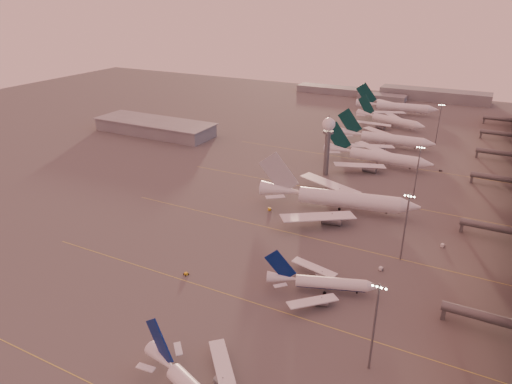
% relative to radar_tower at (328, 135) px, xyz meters
% --- Properties ---
extents(ground, '(700.00, 700.00, 0.00)m').
position_rel_radar_tower_xyz_m(ground, '(-5.00, -120.00, -20.95)').
color(ground, '#5A5757').
rests_on(ground, ground).
extents(taxiway_markings, '(180.00, 185.25, 0.02)m').
position_rel_radar_tower_xyz_m(taxiway_markings, '(25.00, -64.00, -20.94)').
color(taxiway_markings, gold).
rests_on(taxiway_markings, ground).
extents(hangar, '(82.00, 27.00, 8.50)m').
position_rel_radar_tower_xyz_m(hangar, '(-125.00, 20.00, -16.63)').
color(hangar, slate).
rests_on(hangar, ground).
extents(radar_tower, '(6.40, 6.40, 31.10)m').
position_rel_radar_tower_xyz_m(radar_tower, '(0.00, 0.00, 0.00)').
color(radar_tower, slate).
rests_on(radar_tower, ground).
extents(mast_a, '(3.60, 0.56, 25.00)m').
position_rel_radar_tower_xyz_m(mast_a, '(53.00, -120.00, -7.21)').
color(mast_a, slate).
rests_on(mast_a, ground).
extents(mast_b, '(3.60, 0.56, 25.00)m').
position_rel_radar_tower_xyz_m(mast_b, '(50.00, -65.00, -7.21)').
color(mast_b, slate).
rests_on(mast_b, ground).
extents(mast_c, '(3.60, 0.56, 25.00)m').
position_rel_radar_tower_xyz_m(mast_c, '(45.00, -10.00, -7.21)').
color(mast_c, slate).
rests_on(mast_c, ground).
extents(mast_d, '(3.60, 0.56, 25.00)m').
position_rel_radar_tower_xyz_m(mast_d, '(43.00, 80.00, -7.21)').
color(mast_d, slate).
rests_on(mast_d, ground).
extents(distant_horizon, '(165.00, 37.50, 9.00)m').
position_rel_radar_tower_xyz_m(distant_horizon, '(-2.38, 205.14, -17.06)').
color(distant_horizon, slate).
rests_on(distant_horizon, ground).
extents(narrowbody_mid, '(34.21, 26.83, 13.88)m').
position_rel_radar_tower_xyz_m(narrowbody_mid, '(32.10, -95.44, -18.14)').
color(narrowbody_mid, white).
rests_on(narrowbody_mid, ground).
extents(widebody_white, '(67.35, 53.47, 23.92)m').
position_rel_radar_tower_xyz_m(widebody_white, '(18.41, -37.84, -16.80)').
color(widebody_white, white).
rests_on(widebody_white, ground).
extents(greentail_a, '(59.12, 47.76, 21.48)m').
position_rel_radar_tower_xyz_m(greentail_a, '(19.89, 25.03, -17.16)').
color(greentail_a, white).
rests_on(greentail_a, ground).
extents(greentail_b, '(58.70, 47.37, 21.31)m').
position_rel_radar_tower_xyz_m(greentail_b, '(16.46, 59.99, -17.18)').
color(greentail_b, white).
rests_on(greentail_b, ground).
extents(greentail_c, '(51.01, 40.51, 19.26)m').
position_rel_radar_tower_xyz_m(greentail_c, '(9.19, 107.26, -17.55)').
color(greentail_c, white).
rests_on(greentail_c, ground).
extents(greentail_d, '(61.71, 49.58, 22.45)m').
position_rel_radar_tower_xyz_m(greentail_d, '(5.70, 146.04, -16.98)').
color(greentail_d, white).
rests_on(greentail_d, ground).
extents(gsv_tug_mid, '(3.58, 2.78, 0.90)m').
position_rel_radar_tower_xyz_m(gsv_tug_mid, '(-10.79, -107.25, -20.49)').
color(gsv_tug_mid, yellow).
rests_on(gsv_tug_mid, ground).
extents(gsv_truck_b, '(6.53, 4.03, 2.48)m').
position_rel_radar_tower_xyz_m(gsv_truck_b, '(46.01, -75.31, -19.68)').
color(gsv_truck_b, silver).
rests_on(gsv_truck_b, ground).
extents(gsv_truck_c, '(6.28, 5.61, 2.52)m').
position_rel_radar_tower_xyz_m(gsv_truck_c, '(-6.97, -50.55, -19.66)').
color(gsv_truck_c, yellow).
rests_on(gsv_truck_c, ground).
extents(gsv_catering_b, '(6.17, 4.16, 4.65)m').
position_rel_radar_tower_xyz_m(gsv_catering_b, '(62.27, -49.50, -18.62)').
color(gsv_catering_b, silver).
rests_on(gsv_catering_b, ground).
extents(gsv_truck_d, '(2.01, 4.95, 1.97)m').
position_rel_radar_tower_xyz_m(gsv_truck_d, '(-25.56, 4.16, -19.94)').
color(gsv_truck_d, silver).
rests_on(gsv_truck_d, ground).
extents(gsv_tug_hangar, '(3.46, 2.64, 0.87)m').
position_rel_radar_tower_xyz_m(gsv_tug_hangar, '(51.79, 31.85, -20.50)').
color(gsv_tug_hangar, slate).
rests_on(gsv_tug_hangar, ground).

